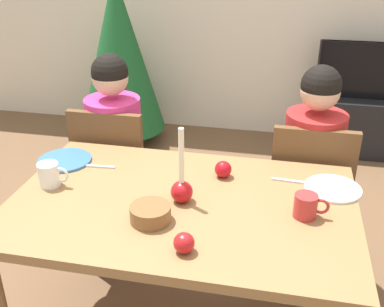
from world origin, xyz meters
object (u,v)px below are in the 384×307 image
object	(u,v)px
mug_right	(306,206)
apple_near_candle	(184,243)
mug_left	(50,175)
apple_by_left_plate	(223,169)
dining_table	(182,218)
tv	(368,71)
bowl_walnuts	(150,214)
chair_right	(308,191)
tv_stand	(358,125)
christmas_tree	(119,54)
candle_centerpiece	(181,188)
plate_right	(333,189)
person_right_child	(309,178)
chair_left	(115,171)
person_left_child	(117,159)
plate_left	(65,160)

from	to	relation	value
mug_right	apple_near_candle	bearing A→B (deg)	-143.08
mug_left	apple_by_left_plate	xyz separation A→B (m)	(0.71, 0.23, -0.01)
dining_table	mug_left	distance (m)	0.60
dining_table	tv	distance (m)	2.51
bowl_walnuts	chair_right	bearing A→B (deg)	51.06
mug_right	apple_near_candle	world-z (taller)	mug_right
tv_stand	christmas_tree	bearing A→B (deg)	-173.82
dining_table	candle_centerpiece	xyz separation A→B (m)	(-0.00, -0.00, 0.15)
tv_stand	plate_right	world-z (taller)	plate_right
person_right_child	tv	size ratio (longest dim) A/B	1.48
chair_left	christmas_tree	xyz separation A→B (m)	(-0.49, 1.47, 0.29)
person_right_child	bowl_walnuts	distance (m)	1.03
chair_left	tv_stand	world-z (taller)	chair_left
plate_right	mug_right	size ratio (longest dim) A/B	1.77
chair_left	tv	size ratio (longest dim) A/B	1.14
mug_left	mug_right	size ratio (longest dim) A/B	1.02
christmas_tree	plate_right	distance (m)	2.47
mug_right	apple_near_candle	distance (m)	0.51
person_right_child	candle_centerpiece	distance (m)	0.87
bowl_walnuts	apple_near_candle	distance (m)	0.23
person_right_child	mug_left	bearing A→B (deg)	-150.54
chair_right	bowl_walnuts	bearing A→B (deg)	-128.94
plate_right	mug_left	bearing A→B (deg)	-169.97
tv	dining_table	bearing A→B (deg)	-113.57
plate_right	bowl_walnuts	world-z (taller)	bowl_walnuts
tv_stand	apple_near_candle	distance (m)	2.83
plate_right	tv_stand	bearing A→B (deg)	79.11
apple_near_candle	tv_stand	bearing A→B (deg)	70.56
dining_table	tv	world-z (taller)	tv
chair_left	plate_right	xyz separation A→B (m)	(1.13, -0.39, 0.24)
chair_right	apple_by_left_plate	bearing A→B (deg)	-137.36
dining_table	plate_right	distance (m)	0.65
christmas_tree	apple_by_left_plate	xyz separation A→B (m)	(1.15, -1.84, -0.01)
tv	plate_right	bearing A→B (deg)	-100.88
person_right_child	person_left_child	bearing A→B (deg)	180.00
tv	mug_left	xyz separation A→B (m)	(-1.58, -2.29, 0.09)
chair_right	person_left_child	bearing A→B (deg)	178.25
person_right_child	plate_right	distance (m)	0.46
tv_stand	candle_centerpiece	world-z (taller)	candle_centerpiece
person_right_child	apple_by_left_plate	world-z (taller)	person_right_child
plate_left	mug_left	xyz separation A→B (m)	(0.04, -0.22, 0.05)
christmas_tree	candle_centerpiece	xyz separation A→B (m)	(1.02, -2.08, 0.02)
mug_left	apple_near_candle	distance (m)	0.74
tv	mug_left	bearing A→B (deg)	-124.66
chair_right	tv_stand	size ratio (longest dim) A/B	1.41
candle_centerpiece	apple_by_left_plate	world-z (taller)	candle_centerpiece
chair_right	mug_left	size ratio (longest dim) A/B	6.62
tv	christmas_tree	bearing A→B (deg)	-173.79
tv_stand	plate_right	size ratio (longest dim) A/B	2.70
tv	plate_left	xyz separation A→B (m)	(-1.63, -2.07, 0.05)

